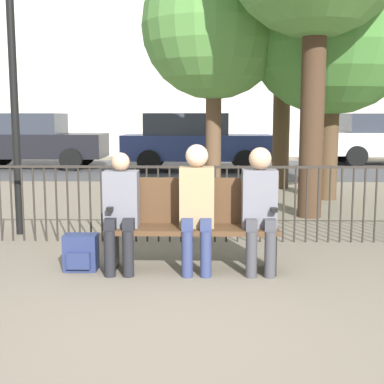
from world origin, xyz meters
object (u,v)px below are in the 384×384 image
tree_2 (214,27)px  tree_3 (333,26)px  seated_person_0 (121,207)px  park_bench (192,221)px  lamp_post (11,36)px  tree_0 (284,11)px  seated_person_2 (260,203)px  parked_car_0 (194,141)px  seated_person_1 (197,201)px  backpack (81,253)px  parked_car_1 (31,140)px

tree_2 → tree_3: 2.13m
seated_person_0 → park_bench: bearing=10.4°
lamp_post → tree_0: bearing=48.6°
seated_person_2 → parked_car_0: parked_car_0 is taller
tree_3 → seated_person_1: bearing=-116.6°
tree_0 → tree_2: (-1.48, -1.57, -0.57)m
backpack → parked_car_0: size_ratio=0.09×
tree_3 → seated_person_0: bearing=-123.4°
seated_person_0 → tree_0: bearing=68.6°
seated_person_0 → backpack: 0.64m
tree_0 → tree_3: bearing=-67.7°
tree_0 → parked_car_1: size_ratio=1.16×
park_bench → lamp_post: 3.45m
tree_3 → parked_car_0: 6.30m
tree_2 → parked_car_1: size_ratio=1.06×
backpack → tree_0: (2.90, 6.30, 3.52)m
seated_person_0 → lamp_post: size_ratio=0.31×
tree_2 → tree_3: (2.13, -0.01, -0.00)m
park_bench → tree_3: 5.85m
park_bench → seated_person_0: seated_person_0 is taller
park_bench → tree_3: size_ratio=0.36×
seated_person_1 → tree_2: tree_2 is taller
seated_person_0 → tree_3: size_ratio=0.25×
seated_person_2 → park_bench: bearing=169.3°
parked_car_0 → lamp_post: bearing=-104.6°
park_bench → tree_2: 5.34m
tree_2 → tree_3: bearing=-0.2°
seated_person_1 → seated_person_2: (0.62, -0.00, -0.01)m
park_bench → seated_person_1: 0.26m
seated_person_0 → tree_3: (3.13, 4.75, 2.47)m
backpack → seated_person_1: bearing=-1.1°
tree_0 → seated_person_1: bearing=-105.3°
tree_3 → park_bench: bearing=-117.7°
tree_2 → tree_3: tree_3 is taller
tree_2 → parked_car_0: 5.77m
backpack → tree_2: bearing=73.2°
parked_car_1 → seated_person_2: bearing=-62.0°
seated_person_1 → tree_0: 7.21m
park_bench → seated_person_0: size_ratio=1.43×
tree_2 → parked_car_1: (-5.32, 5.93, -2.29)m
seated_person_2 → lamp_post: bearing=150.4°
park_bench → parked_car_1: bearing=115.4°
tree_3 → backpack: bearing=-126.9°
backpack → seated_person_0: bearing=-3.7°
tree_3 → lamp_post: 5.67m
seated_person_1 → seated_person_2: 0.62m
seated_person_0 → parked_car_1: (-4.31, 10.70, 0.18)m
seated_person_2 → parked_car_0: size_ratio=0.30×
lamp_post → park_bench: bearing=-34.1°
park_bench → backpack: 1.17m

